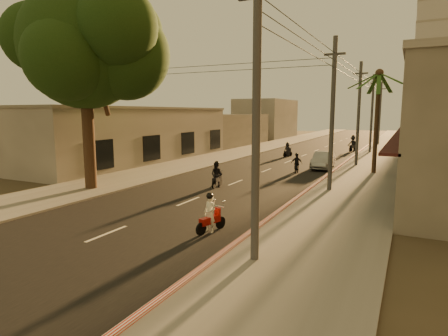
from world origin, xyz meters
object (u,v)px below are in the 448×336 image
at_px(palm_tree, 379,79).
at_px(scooter_mid_a, 217,175).
at_px(scooter_far_a, 287,150).
at_px(scooter_far_b, 353,144).
at_px(scooter_red, 210,215).
at_px(scooter_mid_b, 297,164).
at_px(parked_car, 323,160).
at_px(broadleaf_tree, 91,47).

height_order(palm_tree, scooter_mid_a, palm_tree).
relative_size(scooter_far_a, scooter_far_b, 0.78).
xyz_separation_m(scooter_red, scooter_far_a, (-4.82, 26.09, -0.00)).
bearing_deg(scooter_far_a, scooter_far_b, 75.25).
xyz_separation_m(scooter_mid_b, scooter_far_a, (-3.81, 10.06, 0.00)).
bearing_deg(scooter_far_b, scooter_red, -76.13).
bearing_deg(scooter_far_a, palm_tree, -24.09).
bearing_deg(scooter_red, scooter_mid_a, 130.12).
xyz_separation_m(scooter_mid_b, scooter_far_b, (1.66, 18.91, 0.20)).
bearing_deg(scooter_far_b, palm_tree, -62.29).
xyz_separation_m(palm_tree, scooter_mid_b, (-5.51, -1.95, -6.44)).
bearing_deg(scooter_far_b, scooter_mid_b, -80.09).
distance_m(scooter_red, scooter_mid_a, 8.96).
distance_m(scooter_red, parked_car, 19.13).
xyz_separation_m(scooter_far_b, parked_car, (-0.24, -15.82, -0.21)).
bearing_deg(palm_tree, scooter_far_a, 138.96).
relative_size(palm_tree, scooter_far_b, 4.11).
xyz_separation_m(broadleaf_tree, palm_tree, (14.61, 13.86, -1.33)).
xyz_separation_m(broadleaf_tree, parked_car, (10.53, 15.00, -7.77)).
relative_size(palm_tree, scooter_red, 5.08).
bearing_deg(scooter_far_a, scooter_mid_a, -70.20).
distance_m(scooter_far_a, parked_car, 8.71).
bearing_deg(broadleaf_tree, scooter_mid_a, 32.43).
bearing_deg(parked_car, scooter_far_b, 86.30).
bearing_deg(scooter_far_a, scooter_red, -62.60).
bearing_deg(scooter_mid_a, scooter_far_b, 72.17).
distance_m(broadleaf_tree, scooter_red, 13.40).
relative_size(palm_tree, parked_car, 1.89).
bearing_deg(parked_car, scooter_mid_b, -117.63).
bearing_deg(palm_tree, scooter_red, -104.05).
bearing_deg(scooter_mid_b, broadleaf_tree, -138.08).
relative_size(broadleaf_tree, scooter_far_a, 7.74).
bearing_deg(scooter_mid_a, broadleaf_tree, -155.76).
relative_size(scooter_red, scooter_far_b, 0.81).
bearing_deg(scooter_far_a, scooter_mid_b, -52.33).
distance_m(scooter_far_b, parked_car, 15.83).
distance_m(palm_tree, parked_car, 7.72).
height_order(scooter_red, parked_car, scooter_red).
bearing_deg(scooter_far_b, scooter_mid_a, -84.71).
height_order(broadleaf_tree, scooter_far_b, broadleaf_tree).
height_order(scooter_red, scooter_far_a, scooter_red).
height_order(broadleaf_tree, scooter_red, broadleaf_tree).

